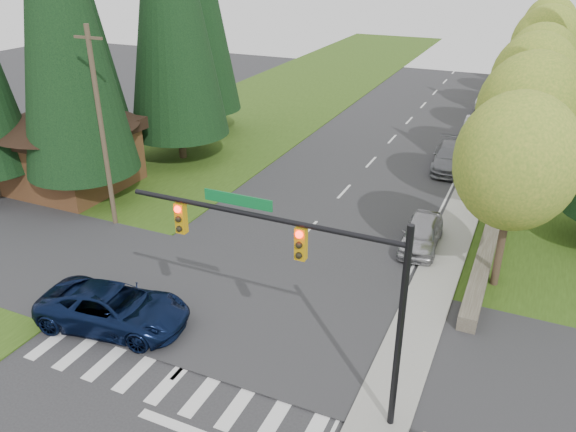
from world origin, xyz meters
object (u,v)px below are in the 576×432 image
Objects in this scene: parked_car_d at (487,106)px; parked_car_e at (496,89)px; parked_car_a at (422,234)px; suv_navy at (114,308)px; parked_car_c at (475,129)px; parked_car_b at (451,157)px.

parked_car_d reaches higher than parked_car_e.
parked_car_a is 0.89× the size of parked_car_d.
suv_navy is 1.27× the size of parked_car_e.
parked_car_c is 1.03× the size of parked_car_e.
parked_car_b is 14.21m from parked_car_d.
parked_car_c reaches higher than parked_car_e.
parked_car_e is (0.00, 14.97, -0.11)m from parked_car_c.
parked_car_d reaches higher than parked_car_a.
parked_car_d is at bearing 89.33° from parked_car_c.
parked_car_e is (9.27, 44.60, -0.14)m from suv_navy.
parked_car_b is (-0.58, 11.44, 0.05)m from parked_car_a.
parked_car_b is 22.16m from parked_car_e.
parked_car_c is (0.59, 7.18, -0.00)m from parked_car_b.
parked_car_a is 0.91× the size of parked_car_c.
suv_navy reaches higher than parked_car_a.
parked_car_d is (0.01, 25.64, 0.09)m from parked_car_a.
parked_car_e is (0.01, 33.59, -0.07)m from parked_car_a.
parked_car_e is at bearing 89.33° from parked_car_c.
suv_navy is 1.35× the size of parked_car_a.
parked_car_d reaches higher than parked_car_c.
parked_car_b is 7.21m from parked_car_c.
parked_car_b is at bearing 90.14° from parked_car_a.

